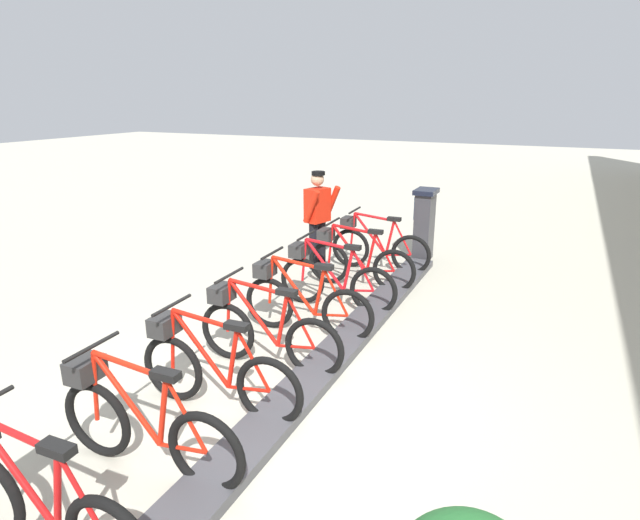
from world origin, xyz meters
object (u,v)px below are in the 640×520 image
at_px(bike_docked_6, 140,422).
at_px(worker_near_rack, 318,217).
at_px(bike_docked_1, 356,260).
at_px(bike_docked_5, 212,369).
at_px(bike_docked_3, 302,301).
at_px(bike_docked_2, 332,279).
at_px(payment_kiosk, 424,223).
at_px(bike_docked_0, 376,245).
at_px(bike_docked_4, 263,330).
at_px(bike_docked_7, 34,502).

height_order(bike_docked_6, worker_near_rack, worker_near_rack).
relative_size(bike_docked_1, bike_docked_5, 1.00).
xyz_separation_m(bike_docked_3, bike_docked_5, (0.00, 1.84, 0.00)).
distance_m(bike_docked_1, bike_docked_5, 3.67).
relative_size(bike_docked_3, bike_docked_5, 1.00).
height_order(bike_docked_1, bike_docked_2, same).
relative_size(payment_kiosk, bike_docked_2, 0.74).
bearing_deg(bike_docked_3, worker_near_rack, -69.13).
distance_m(bike_docked_0, bike_docked_1, 0.92).
distance_m(bike_docked_5, worker_near_rack, 4.38).
xyz_separation_m(bike_docked_4, bike_docked_5, (0.00, 0.92, 0.00)).
height_order(bike_docked_0, bike_docked_4, same).
distance_m(payment_kiosk, bike_docked_2, 2.83).
height_order(bike_docked_4, bike_docked_5, same).
height_order(bike_docked_0, bike_docked_1, same).
bearing_deg(bike_docked_3, bike_docked_6, 90.00).
bearing_deg(bike_docked_2, bike_docked_7, 90.00).
relative_size(bike_docked_0, bike_docked_1, 1.00).
bearing_deg(payment_kiosk, bike_docked_3, 81.17).
bearing_deg(bike_docked_0, bike_docked_4, 90.00).
height_order(bike_docked_2, bike_docked_4, same).
bearing_deg(bike_docked_4, payment_kiosk, -97.08).
bearing_deg(worker_near_rack, bike_docked_7, 98.61).
bearing_deg(bike_docked_4, bike_docked_1, -90.00).
bearing_deg(bike_docked_6, bike_docked_4, -90.00).
distance_m(bike_docked_1, bike_docked_6, 4.59).
distance_m(bike_docked_2, bike_docked_5, 2.76).
distance_m(bike_docked_5, bike_docked_7, 1.84).
relative_size(bike_docked_0, bike_docked_7, 1.00).
bearing_deg(bike_docked_3, bike_docked_5, 90.00).
height_order(bike_docked_2, bike_docked_6, same).
bearing_deg(bike_docked_1, worker_near_rack, -32.24).
xyz_separation_m(bike_docked_6, worker_near_rack, (0.92, -5.17, 0.48)).
relative_size(payment_kiosk, bike_docked_7, 0.74).
relative_size(payment_kiosk, bike_docked_6, 0.74).
bearing_deg(payment_kiosk, bike_docked_6, 84.92).
bearing_deg(bike_docked_1, bike_docked_6, 90.00).
height_order(bike_docked_2, bike_docked_5, same).
height_order(bike_docked_3, worker_near_rack, worker_near_rack).
bearing_deg(worker_near_rack, bike_docked_6, 100.10).
bearing_deg(worker_near_rack, payment_kiosk, -139.76).
xyz_separation_m(bike_docked_1, worker_near_rack, (0.92, -0.58, 0.48)).
bearing_deg(bike_docked_3, bike_docked_7, 90.00).
bearing_deg(bike_docked_2, bike_docked_4, 90.00).
bearing_deg(worker_near_rack, bike_docked_1, 147.76).
bearing_deg(bike_docked_2, bike_docked_0, -90.00).
distance_m(bike_docked_2, bike_docked_3, 0.92).
height_order(bike_docked_3, bike_docked_5, same).
bearing_deg(bike_docked_2, bike_docked_5, 90.00).
height_order(bike_docked_1, bike_docked_5, same).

